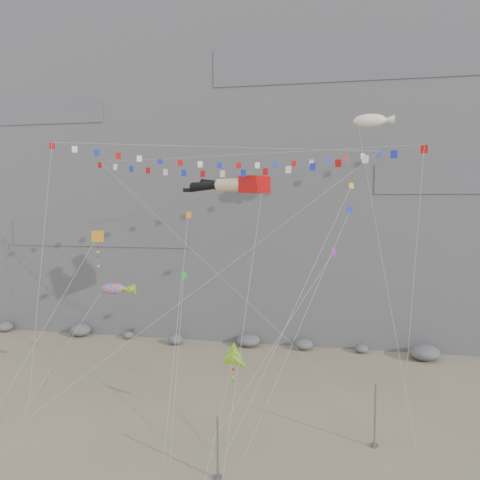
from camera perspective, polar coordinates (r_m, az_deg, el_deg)
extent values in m
plane|color=gray|center=(36.84, -3.87, -20.62)|extent=(120.00, 120.00, 0.00)
cube|color=slate|center=(65.38, 3.38, 12.86)|extent=(80.00, 28.00, 50.00)
cylinder|color=slate|center=(29.00, -2.74, -24.00)|extent=(0.12, 0.12, 3.66)
cylinder|color=slate|center=(33.12, 16.13, -19.88)|extent=(0.12, 0.12, 4.15)
cube|color=#B80C0B|center=(39.01, 1.79, 6.77)|extent=(2.48, 2.83, 1.39)
cylinder|color=#E4BB8E|center=(39.53, -1.29, 6.74)|extent=(2.57, 1.84, 1.03)
sphere|color=black|center=(40.21, -2.68, 6.70)|extent=(0.94, 0.94, 0.94)
cone|color=black|center=(41.04, -4.27, 6.54)|extent=(2.93, 1.86, 0.96)
cube|color=black|center=(42.19, -6.31, 6.05)|extent=(1.00, 0.72, 0.34)
cylinder|color=#E4BB8E|center=(40.69, -0.17, 6.69)|extent=(2.57, 1.84, 1.03)
sphere|color=black|center=(41.35, -1.55, 6.65)|extent=(0.94, 0.94, 0.94)
cone|color=black|center=(42.16, -3.12, 6.79)|extent=(2.95, 1.86, 1.03)
cube|color=black|center=(43.29, -5.13, 6.59)|extent=(1.00, 0.72, 0.34)
cylinder|color=gray|center=(32.72, 0.17, -7.92)|extent=(0.03, 0.03, 22.27)
cylinder|color=gray|center=(39.50, -12.04, -3.16)|extent=(0.03, 0.03, 27.61)
cube|color=slate|center=(39.41, -24.50, -19.20)|extent=(0.16, 0.16, 0.10)
cylinder|color=gray|center=(34.27, 8.19, -5.39)|extent=(0.03, 0.03, 24.14)
cube|color=slate|center=(34.34, 18.98, -22.77)|extent=(0.16, 0.16, 0.10)
cylinder|color=gray|center=(38.12, -22.63, -9.65)|extent=(0.03, 0.03, 15.42)
cylinder|color=gray|center=(37.79, -20.39, -12.79)|extent=(0.03, 0.03, 11.45)
cube|color=slate|center=(39.24, -25.60, -19.35)|extent=(0.16, 0.16, 0.10)
cylinder|color=gray|center=(30.66, -2.45, -20.50)|extent=(0.03, 0.03, 7.68)
cylinder|color=gray|center=(37.39, 17.72, -2.09)|extent=(0.03, 0.03, 26.34)
cube|color=slate|center=(34.69, 20.63, -22.52)|extent=(0.16, 0.16, 0.10)
cylinder|color=gray|center=(35.16, -7.57, -9.22)|extent=(0.03, 0.03, 20.41)
cube|color=slate|center=(31.29, -9.42, -25.49)|extent=(0.16, 0.16, 0.10)
cylinder|color=gray|center=(34.83, 4.72, -11.83)|extent=(0.03, 0.03, 17.69)
cube|color=slate|center=(32.76, -3.92, -23.94)|extent=(0.16, 0.16, 0.10)
cylinder|color=gray|center=(33.89, -7.60, -13.88)|extent=(0.03, 0.03, 14.07)
cube|color=slate|center=(31.36, -8.56, -25.40)|extent=(0.16, 0.16, 0.10)
cylinder|color=gray|center=(34.38, 7.03, -7.41)|extent=(0.03, 0.03, 23.10)
cube|color=slate|center=(31.66, -1.93, -25.03)|extent=(0.16, 0.16, 0.10)
cylinder|color=gray|center=(33.01, 7.65, -9.69)|extent=(0.03, 0.03, 18.94)
cube|color=slate|center=(31.78, 0.52, -24.91)|extent=(0.16, 0.16, 0.10)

